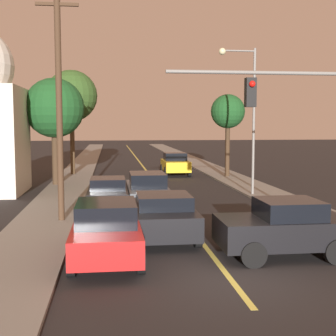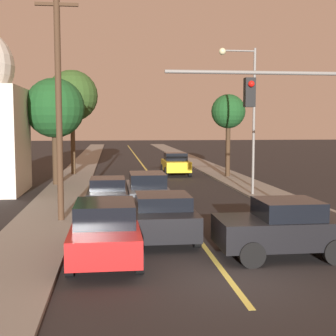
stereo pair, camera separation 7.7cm
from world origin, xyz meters
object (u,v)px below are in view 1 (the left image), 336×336
at_px(car_far_oncoming, 175,164).
at_px(streetlamp_right, 246,102).
at_px(car_near_lane_front, 163,215).
at_px(utility_pole_left, 59,102).
at_px(tree_left_far, 54,108).
at_px(car_outer_lane_front, 107,230).
at_px(tree_right_near, 228,112).
at_px(car_near_lane_second, 147,189).
at_px(car_crossing_right, 284,228).
at_px(traffic_signal_mast, 303,119).
at_px(car_outer_lane_second, 108,192).
at_px(tree_left_near, 71,96).

distance_m(car_far_oncoming, streetlamp_right, 11.70).
height_order(car_near_lane_front, utility_pole_left, utility_pole_left).
distance_m(car_far_oncoming, tree_left_far, 10.53).
xyz_separation_m(car_near_lane_front, streetlamp_right, (5.35, 8.65, 4.21)).
bearing_deg(car_near_lane_front, streetlamp_right, 58.27).
relative_size(car_outer_lane_front, tree_left_far, 0.70).
height_order(streetlamp_right, tree_right_near, streetlamp_right).
bearing_deg(car_near_lane_second, car_crossing_right, -70.91).
xyz_separation_m(tree_left_far, tree_right_near, (11.71, 3.23, -0.12)).
bearing_deg(traffic_signal_mast, car_outer_lane_front, -169.91).
distance_m(car_far_oncoming, traffic_signal_mast, 20.78).
bearing_deg(car_crossing_right, car_near_lane_front, 51.52).
bearing_deg(streetlamp_right, car_near_lane_second, -160.90).
bearing_deg(streetlamp_right, tree_right_near, 81.83).
height_order(car_outer_lane_front, car_crossing_right, car_outer_lane_front).
relative_size(car_outer_lane_front, traffic_signal_mast, 0.77).
bearing_deg(car_outer_lane_front, car_outer_lane_second, 90.00).
bearing_deg(car_near_lane_second, tree_left_far, 125.09).
relative_size(car_near_lane_second, car_far_oncoming, 1.33).
xyz_separation_m(car_outer_lane_front, traffic_signal_mast, (6.19, 1.10, 3.14)).
bearing_deg(streetlamp_right, car_crossing_right, -100.61).
xyz_separation_m(traffic_signal_mast, tree_right_near, (2.27, 18.45, 0.68)).
bearing_deg(tree_left_near, utility_pole_left, -87.03).
xyz_separation_m(car_crossing_right, tree_left_far, (-8.36, 16.66, 3.94)).
distance_m(car_near_lane_front, tree_left_far, 15.51).
bearing_deg(utility_pole_left, tree_left_near, 92.97).
xyz_separation_m(utility_pole_left, tree_left_near, (-0.89, 17.14, 1.22)).
xyz_separation_m(car_near_lane_second, streetlamp_right, (5.35, 1.85, 4.23)).
bearing_deg(traffic_signal_mast, tree_left_near, 112.65).
distance_m(car_outer_lane_second, tree_right_near, 14.55).
bearing_deg(car_far_oncoming, tree_right_near, 149.55).
bearing_deg(tree_left_far, car_near_lane_front, -70.03).
bearing_deg(utility_pole_left, tree_left_far, 97.48).
height_order(car_outer_lane_second, tree_left_near, tree_left_near).
xyz_separation_m(streetlamp_right, utility_pole_left, (-9.01, -5.67, -0.31)).
xyz_separation_m(car_near_lane_front, car_far_oncoming, (3.10, 19.36, 0.07)).
distance_m(car_near_lane_front, car_outer_lane_second, 6.43).
bearing_deg(utility_pole_left, car_far_oncoming, 67.56).
distance_m(car_outer_lane_second, tree_left_far, 9.49).
bearing_deg(car_outer_lane_front, tree_right_near, 66.60).
bearing_deg(tree_right_near, car_near_lane_second, -122.10).
height_order(car_outer_lane_front, tree_left_near, tree_left_near).
bearing_deg(tree_left_far, traffic_signal_mast, -58.19).
bearing_deg(tree_right_near, traffic_signal_mast, -97.01).
height_order(car_far_oncoming, utility_pole_left, utility_pole_left).
height_order(car_far_oncoming, streetlamp_right, streetlamp_right).
xyz_separation_m(car_near_lane_second, car_outer_lane_front, (-1.87, -9.04, 0.09)).
bearing_deg(tree_right_near, car_outer_lane_front, -113.40).
bearing_deg(car_far_oncoming, car_outer_lane_front, 77.04).
distance_m(car_far_oncoming, tree_right_near, 5.56).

